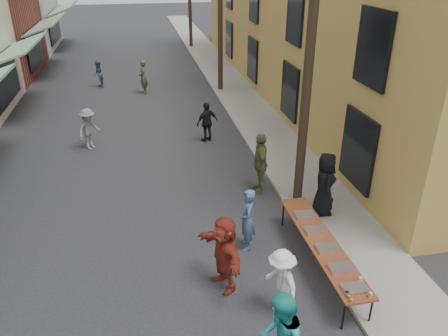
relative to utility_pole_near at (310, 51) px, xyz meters
name	(u,v)px	position (x,y,z in m)	size (l,w,h in m)	color
ground	(159,292)	(-4.30, -3.00, -4.50)	(120.00, 120.00, 0.00)	#28282B
sidewalk	(233,89)	(0.70, 12.00, -4.45)	(2.20, 60.00, 0.10)	gray
utility_pole_near	(310,51)	(0.00, 0.00, 0.00)	(0.26, 0.26, 9.00)	#2D2116
utility_pole_mid	(220,2)	(0.00, 12.00, 0.00)	(0.26, 0.26, 9.00)	#2D2116
serving_table	(322,243)	(-0.50, -2.91, -3.79)	(0.70, 4.00, 0.75)	maroon
catering_tray_sausage	(355,289)	(-0.50, -4.56, -3.71)	(0.50, 0.33, 0.08)	maroon
catering_tray_foil_b	(341,268)	(-0.50, -3.91, -3.71)	(0.50, 0.33, 0.08)	#B2B2B7
catering_tray_buns	(327,248)	(-0.50, -3.21, -3.71)	(0.50, 0.33, 0.08)	tan
catering_tray_foil_d	(315,230)	(-0.50, -2.51, -3.71)	(0.50, 0.33, 0.08)	#B2B2B7
catering_tray_buns_end	(305,215)	(-0.50, -1.81, -3.71)	(0.50, 0.33, 0.08)	tan
condiment_jar_a	(351,301)	(-0.72, -4.86, -3.71)	(0.07, 0.07, 0.08)	#A57F26
condiment_jar_b	(349,297)	(-0.72, -4.76, -3.71)	(0.07, 0.07, 0.08)	#A57F26
condiment_jar_c	(347,294)	(-0.72, -4.66, -3.71)	(0.07, 0.07, 0.08)	#A57F26
cup_stack	(371,295)	(-0.30, -4.81, -3.69)	(0.08, 0.08, 0.12)	tan
guest_front_b	(247,220)	(-2.00, -1.80, -3.67)	(0.60, 0.40, 1.65)	#4A5D90
guest_front_d	(281,283)	(-1.88, -4.10, -3.72)	(1.00, 0.58, 1.55)	white
guest_front_e	(260,163)	(-0.90, 0.98, -3.53)	(1.13, 0.47, 1.93)	olive
guest_queue_back	(224,253)	(-2.84, -3.08, -3.60)	(1.66, 0.53, 1.79)	maroon
server	(325,184)	(0.46, -0.76, -3.49)	(0.89, 0.58, 1.83)	black
passerby_left	(89,129)	(-6.31, 5.42, -3.71)	(1.02, 0.59, 1.58)	gray
passerby_mid	(207,122)	(-1.84, 5.25, -3.71)	(0.93, 0.39, 1.59)	black
passerby_right	(143,77)	(-4.05, 12.32, -3.63)	(0.64, 0.42, 1.74)	brown
passerby_far	(99,74)	(-6.41, 13.91, -3.76)	(0.72, 0.56, 1.47)	#416A7F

